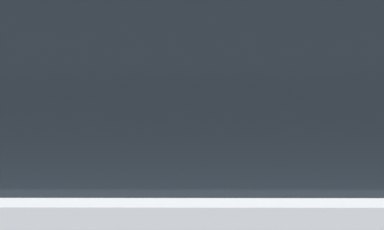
% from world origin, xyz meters
% --- Properties ---
extents(parking_meter, '(0.17, 0.18, 1.44)m').
position_xyz_m(parking_meter, '(-0.27, 0.34, 1.20)').
color(parking_meter, slate).
rests_on(parking_meter, sidewalk_curb).
extents(pedestrian_at_meter, '(0.61, 0.47, 1.58)m').
position_xyz_m(pedestrian_at_meter, '(-0.81, 0.41, 1.04)').
color(pedestrian_at_meter, black).
rests_on(pedestrian_at_meter, sidewalk_curb).
extents(background_railing, '(24.06, 0.06, 1.12)m').
position_xyz_m(background_railing, '(0.00, 2.28, 0.96)').
color(background_railing, gray).
rests_on(background_railing, sidewalk_curb).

